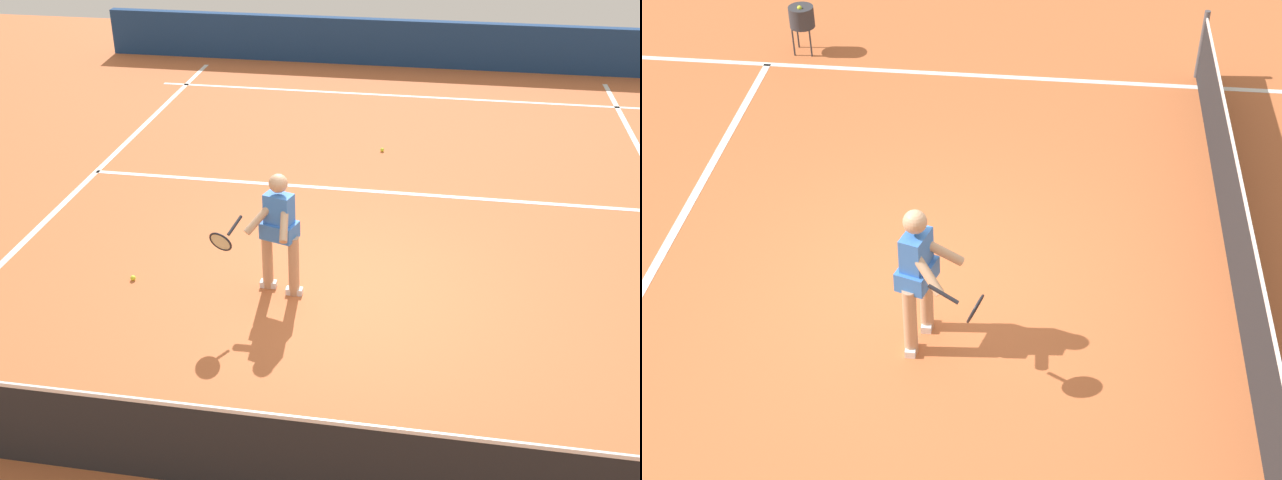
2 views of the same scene
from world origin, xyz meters
TOP-DOWN VIEW (x-y plane):
  - ground_plane at (0.00, 0.00)m, footprint 26.15×26.15m
  - service_line_marking at (0.00, -2.93)m, footprint 8.94×0.10m
  - sideline_left_marking at (-4.47, 0.00)m, footprint 0.10×18.12m
  - court_net at (0.00, 3.13)m, footprint 9.62×0.08m
  - tennis_player at (0.78, 0.05)m, footprint 0.96×0.88m
  - ball_hopper at (-4.90, -2.48)m, footprint 0.36×0.36m

SIDE VIEW (x-z plane):
  - ground_plane at x=0.00m, z-range 0.00..0.00m
  - service_line_marking at x=0.00m, z-range 0.00..0.01m
  - sideline_left_marking at x=-4.47m, z-range 0.00..0.01m
  - court_net at x=0.00m, z-range -0.03..0.95m
  - ball_hopper at x=-4.90m, z-range 0.17..0.92m
  - tennis_player at x=0.78m, z-range 0.07..1.62m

